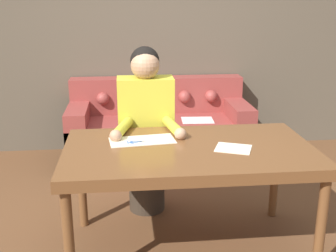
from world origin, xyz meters
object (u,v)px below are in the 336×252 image
(person, at_px, (146,130))
(scissors, at_px, (138,142))
(couch, at_px, (159,130))
(dining_table, at_px, (189,157))

(person, bearing_deg, scissors, -99.40)
(couch, distance_m, person, 1.18)
(dining_table, xyz_separation_m, scissors, (-0.32, 0.12, 0.07))
(dining_table, height_order, scissors, scissors)
(person, bearing_deg, dining_table, -67.79)
(scissors, bearing_deg, dining_table, -20.59)
(person, height_order, scissors, person)
(dining_table, bearing_deg, scissors, 159.41)
(scissors, bearing_deg, person, 80.60)
(scissors, bearing_deg, couch, 80.47)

